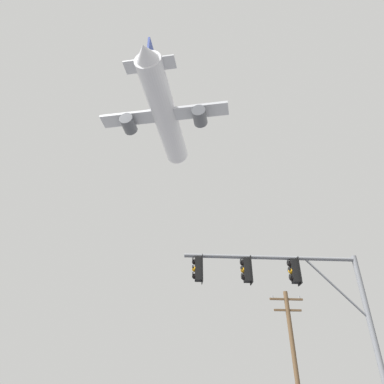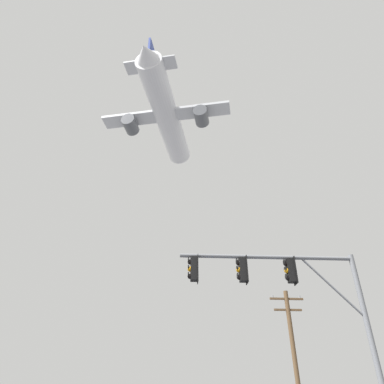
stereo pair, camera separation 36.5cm
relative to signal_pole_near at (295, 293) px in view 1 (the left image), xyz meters
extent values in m
cylinder|color=slate|center=(2.60, -0.03, -1.87)|extent=(0.20, 0.20, 6.77)
cylinder|color=slate|center=(-0.77, 0.01, 1.37)|extent=(6.73, 0.23, 0.15)
cylinder|color=slate|center=(1.59, -0.02, 0.26)|extent=(2.08, 0.10, 2.27)
cube|color=black|center=(-3.60, 0.04, 0.84)|extent=(0.26, 0.32, 0.90)
cylinder|color=black|center=(-3.60, 0.04, 1.35)|extent=(0.05, 0.05, 0.12)
cube|color=black|center=(-3.46, 0.04, 0.84)|extent=(0.03, 0.46, 1.04)
sphere|color=black|center=(-3.74, 0.04, 1.11)|extent=(0.20, 0.20, 0.20)
cylinder|color=black|center=(-3.81, 0.04, 1.17)|extent=(0.04, 0.21, 0.21)
sphere|color=orange|center=(-3.74, 0.04, 0.83)|extent=(0.20, 0.20, 0.20)
cylinder|color=black|center=(-3.81, 0.04, 0.89)|extent=(0.04, 0.21, 0.21)
sphere|color=black|center=(-3.74, 0.04, 0.55)|extent=(0.20, 0.20, 0.20)
cylinder|color=black|center=(-3.81, 0.04, 0.61)|extent=(0.04, 0.21, 0.21)
cube|color=black|center=(-1.75, 0.02, 0.84)|extent=(0.26, 0.32, 0.90)
cylinder|color=black|center=(-1.75, 0.02, 1.35)|extent=(0.05, 0.05, 0.12)
cube|color=black|center=(-1.61, 0.02, 0.84)|extent=(0.03, 0.46, 1.04)
sphere|color=black|center=(-1.89, 0.02, 1.11)|extent=(0.20, 0.20, 0.20)
cylinder|color=black|center=(-1.96, 0.02, 1.17)|extent=(0.04, 0.21, 0.21)
sphere|color=orange|center=(-1.89, 0.02, 0.83)|extent=(0.20, 0.20, 0.20)
cylinder|color=black|center=(-1.96, 0.02, 0.89)|extent=(0.04, 0.21, 0.21)
sphere|color=black|center=(-1.89, 0.02, 0.55)|extent=(0.20, 0.20, 0.20)
cylinder|color=black|center=(-1.96, 0.02, 0.61)|extent=(0.04, 0.21, 0.21)
cube|color=black|center=(0.10, 0.00, 0.84)|extent=(0.26, 0.32, 0.90)
cylinder|color=black|center=(0.10, 0.00, 1.35)|extent=(0.05, 0.05, 0.12)
cube|color=black|center=(0.24, 0.00, 0.84)|extent=(0.03, 0.46, 1.04)
sphere|color=black|center=(-0.04, 0.00, 1.11)|extent=(0.20, 0.20, 0.20)
cylinder|color=black|center=(-0.11, 0.00, 1.17)|extent=(0.04, 0.21, 0.21)
sphere|color=orange|center=(-0.04, 0.00, 0.83)|extent=(0.20, 0.20, 0.20)
cylinder|color=black|center=(-0.11, 0.00, 0.89)|extent=(0.04, 0.21, 0.21)
sphere|color=black|center=(-0.04, 0.00, 0.55)|extent=(0.20, 0.20, 0.20)
cylinder|color=black|center=(-0.11, 0.00, 0.61)|extent=(0.04, 0.21, 0.21)
cylinder|color=brown|center=(3.16, 10.01, -1.19)|extent=(0.28, 0.28, 8.13)
cube|color=brown|center=(3.16, 10.01, 2.38)|extent=(2.20, 0.12, 0.12)
cube|color=brown|center=(3.16, 10.01, 1.68)|extent=(1.80, 0.12, 0.12)
cylinder|color=gray|center=(2.26, 10.01, 2.50)|extent=(0.10, 0.10, 0.18)
cylinder|color=gray|center=(4.06, 10.01, 2.50)|extent=(0.10, 0.10, 0.18)
cylinder|color=white|center=(-5.76, 27.23, 34.23)|extent=(8.29, 20.70, 3.63)
cone|color=white|center=(-3.11, 38.26, 34.23)|extent=(3.93, 3.23, 3.45)
cone|color=white|center=(-8.38, 16.32, 34.23)|extent=(3.53, 2.93, 3.08)
cube|color=silver|center=(-5.89, 26.68, 33.69)|extent=(19.33, 6.93, 0.41)
cylinder|color=#595B60|center=(-11.14, 27.94, 32.60)|extent=(2.62, 3.12, 2.04)
cylinder|color=#595B60|center=(-0.64, 25.42, 32.60)|extent=(2.62, 3.12, 2.04)
cube|color=navy|center=(-7.82, 18.63, 36.27)|extent=(1.01, 3.15, 4.31)
cube|color=silver|center=(-7.87, 18.41, 34.57)|extent=(7.09, 3.57, 0.23)
camera|label=1|loc=(-4.89, -12.77, -3.55)|focal=33.04mm
camera|label=2|loc=(-4.53, -12.80, -3.55)|focal=33.04mm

